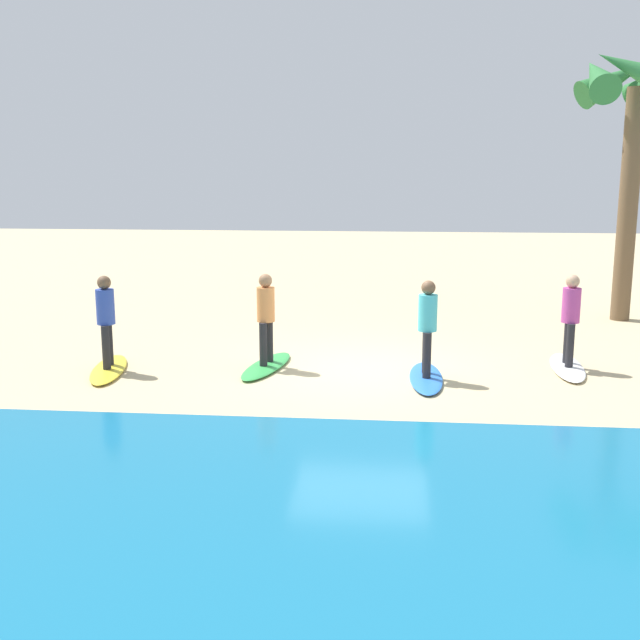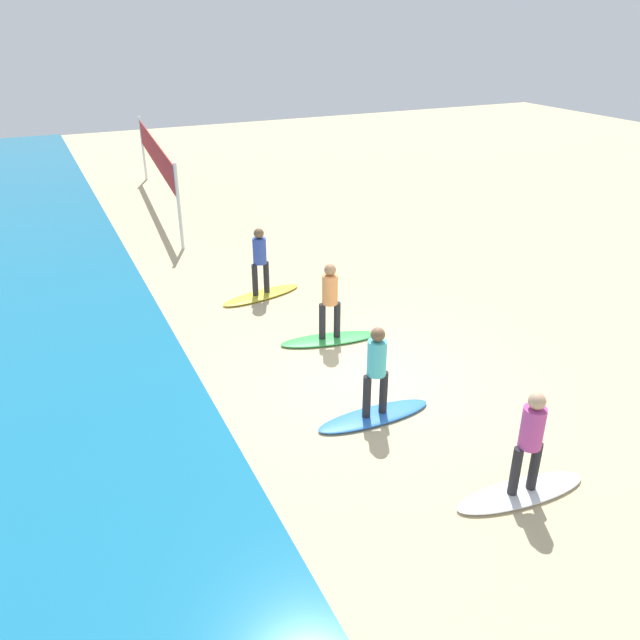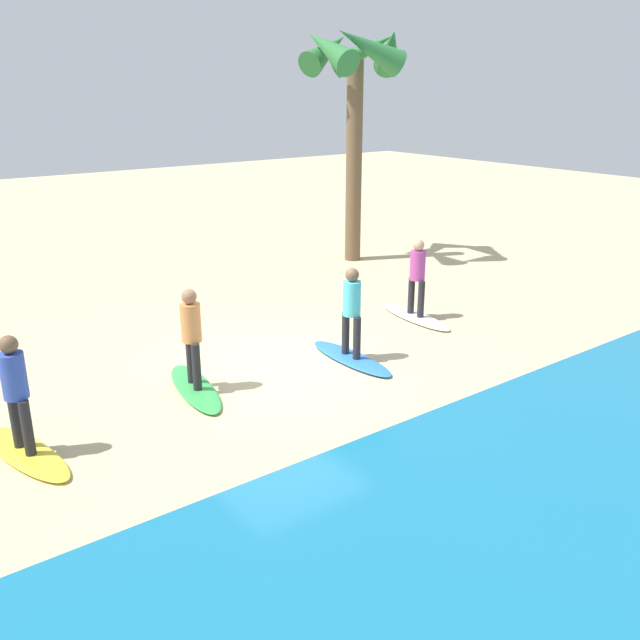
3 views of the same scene
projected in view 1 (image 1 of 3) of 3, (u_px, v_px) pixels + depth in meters
The scene contains 10 objects.
ground_plane at pixel (362, 369), 13.91m from camera, with size 60.00×60.00×0.00m, color #CCB789.
surfboard_white at pixel (567, 367), 13.89m from camera, with size 2.10×0.56×0.09m, color white.
surfer_white at pixel (571, 313), 13.70m from camera, with size 0.32×0.46×1.64m.
surfboard_blue at pixel (426, 378), 13.19m from camera, with size 2.10×0.56×0.09m, color blue.
surfer_blue at pixel (428, 321), 12.99m from camera, with size 0.32×0.46×1.64m.
surfboard_green at pixel (267, 366), 13.97m from camera, with size 2.10×0.56×0.09m, color green.
surfer_green at pixel (266, 312), 13.78m from camera, with size 0.32×0.45×1.64m.
surfboard_yellow at pixel (109, 369), 13.74m from camera, with size 2.10×0.56×0.09m, color yellow.
surfer_yellow at pixel (106, 315), 13.55m from camera, with size 0.32×0.45×1.64m.
palm_tree at pixel (636, 101), 17.43m from camera, with size 2.88×3.03×6.31m.
Camera 1 is at (-0.51, 13.47, 3.60)m, focal length 43.24 mm.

